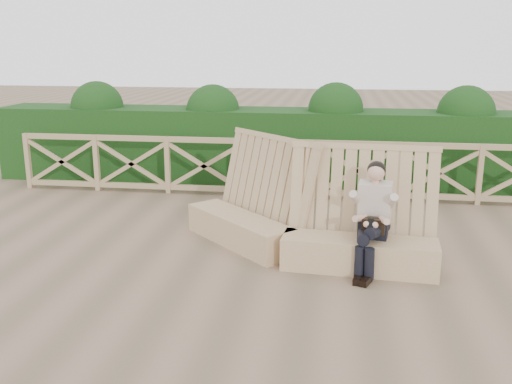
# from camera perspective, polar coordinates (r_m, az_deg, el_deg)

# --- Properties ---
(ground) EXTENTS (60.00, 60.00, 0.00)m
(ground) POSITION_cam_1_polar(r_m,az_deg,el_deg) (7.44, -0.60, -7.49)
(ground) COLOR brown
(ground) RESTS_ON ground
(bench) EXTENTS (3.54, 2.11, 1.55)m
(bench) POSITION_cam_1_polar(r_m,az_deg,el_deg) (7.77, 4.31, -3.51)
(bench) COLOR #9D845A
(bench) RESTS_ON ground
(woman) EXTENTS (0.48, 0.89, 1.40)m
(woman) POSITION_cam_1_polar(r_m,az_deg,el_deg) (7.25, 11.60, -2.25)
(woman) COLOR black
(woman) RESTS_ON ground
(guardrail) EXTENTS (10.10, 0.09, 1.10)m
(guardrail) POSITION_cam_1_polar(r_m,az_deg,el_deg) (10.61, 2.30, 2.39)
(guardrail) COLOR #997E59
(guardrail) RESTS_ON ground
(hedge) EXTENTS (12.00, 1.20, 1.50)m
(hedge) POSITION_cam_1_polar(r_m,az_deg,el_deg) (11.74, 2.93, 4.56)
(hedge) COLOR black
(hedge) RESTS_ON ground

